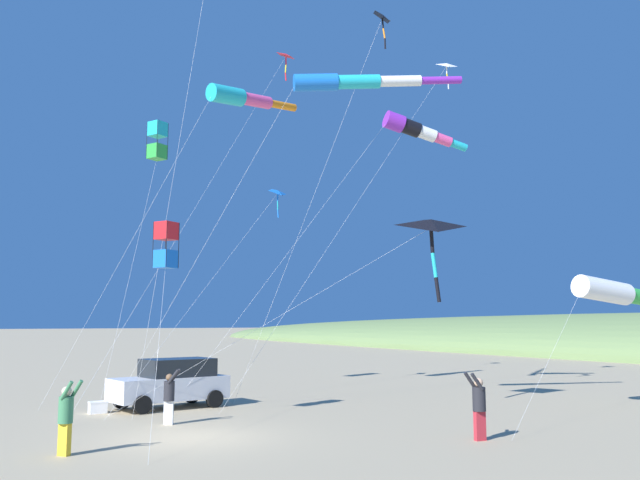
% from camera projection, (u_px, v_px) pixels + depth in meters
% --- Properties ---
extents(ground_plane, '(600.00, 600.00, 0.00)m').
position_uv_depth(ground_plane, '(188.00, 438.00, 18.64)').
color(ground_plane, tan).
extents(parked_car, '(4.50, 2.52, 1.85)m').
position_uv_depth(parked_car, '(171.00, 382.00, 25.20)').
color(parked_car, silver).
rests_on(parked_car, ground_plane).
extents(cooler_box, '(0.62, 0.42, 0.42)m').
position_uv_depth(cooler_box, '(98.00, 407.00, 23.66)').
color(cooler_box, white).
rests_on(cooler_box, ground_plane).
extents(person_adult_flyer, '(0.63, 0.58, 1.76)m').
position_uv_depth(person_adult_flyer, '(169.00, 394.00, 21.13)').
color(person_adult_flyer, silver).
rests_on(person_adult_flyer, ground_plane).
extents(person_child_green_jacket, '(0.62, 0.66, 1.84)m').
position_uv_depth(person_child_green_jacket, '(66.00, 414.00, 16.27)').
color(person_child_green_jacket, gold).
rests_on(person_child_green_jacket, ground_plane).
extents(person_child_grey_jacket, '(0.60, 0.49, 1.87)m').
position_uv_depth(person_child_grey_jacket, '(479.00, 403.00, 18.34)').
color(person_child_grey_jacket, '#B72833').
rests_on(person_child_grey_jacket, ground_plane).
extents(kite_box_yellow_midlevel, '(2.55, 6.19, 6.55)m').
position_uv_depth(kite_box_yellow_midlevel, '(166.00, 245.00, 21.81)').
color(kite_box_yellow_midlevel, red).
rests_on(kite_box_yellow_midlevel, ground_plane).
extents(kite_delta_checkered_midright, '(13.77, 2.66, 16.72)m').
position_uv_depth(kite_delta_checkered_midright, '(445.00, 68.00, 34.04)').
color(kite_delta_checkered_midright, white).
rests_on(kite_delta_checkered_midright, ground_plane).
extents(kite_delta_black_fish_shape, '(12.13, 5.63, 7.46)m').
position_uv_depth(kite_delta_black_fish_shape, '(431.00, 226.00, 25.52)').
color(kite_delta_black_fish_shape, black).
rests_on(kite_delta_black_fish_shape, ground_plane).
extents(kite_delta_blue_topmost, '(5.28, 4.49, 16.09)m').
position_uv_depth(kite_delta_blue_topmost, '(382.00, 20.00, 27.34)').
color(kite_delta_blue_topmost, black).
rests_on(kite_delta_blue_topmost, ground_plane).
extents(kite_windsock_rainbow_low_near, '(14.74, 3.15, 5.01)m').
position_uv_depth(kite_windsock_rainbow_low_near, '(627.00, 295.00, 25.81)').
color(kite_windsock_rainbow_low_near, white).
rests_on(kite_windsock_rainbow_low_near, ground_plane).
extents(kite_windsock_purple_drifting, '(14.36, 1.65, 13.16)m').
position_uv_depth(kite_windsock_purple_drifting, '(415.00, 130.00, 31.44)').
color(kite_windsock_purple_drifting, purple).
rests_on(kite_windsock_purple_drifting, ground_plane).
extents(kite_box_striped_overhead, '(3.43, 3.88, 12.59)m').
position_uv_depth(kite_box_striped_overhead, '(157.00, 141.00, 30.94)').
color(kite_box_striped_overhead, '#1EB7C6').
rests_on(kite_box_striped_overhead, ground_plane).
extents(kite_windsock_white_trailing, '(11.42, 1.92, 14.01)m').
position_uv_depth(kite_windsock_white_trailing, '(242.00, 98.00, 30.34)').
color(kite_windsock_white_trailing, '#1EB7C6').
rests_on(kite_windsock_white_trailing, ground_plane).
extents(kite_windsock_green_low_center, '(11.42, 6.17, 12.64)m').
position_uv_depth(kite_windsock_green_low_center, '(355.00, 82.00, 24.64)').
color(kite_windsock_green_low_center, blue).
rests_on(kite_windsock_green_low_center, ground_plane).
extents(kite_delta_magenta_far_left, '(10.26, 6.75, 10.03)m').
position_uv_depth(kite_delta_magenta_far_left, '(277.00, 194.00, 33.36)').
color(kite_delta_magenta_far_left, blue).
rests_on(kite_delta_magenta_far_left, ground_plane).
extents(kite_delta_red_high_left, '(13.26, 9.69, 18.33)m').
position_uv_depth(kite_delta_red_high_left, '(285.00, 58.00, 36.89)').
color(kite_delta_red_high_left, red).
rests_on(kite_delta_red_high_left, ground_plane).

